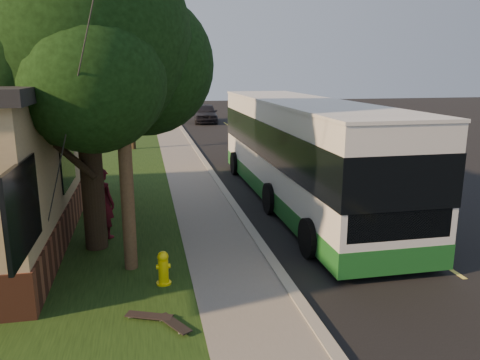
# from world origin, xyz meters

# --- Properties ---
(ground) EXTENTS (120.00, 120.00, 0.00)m
(ground) POSITION_xyz_m (0.00, 0.00, 0.00)
(ground) COLOR black
(ground) RESTS_ON ground
(road) EXTENTS (8.00, 80.00, 0.01)m
(road) POSITION_xyz_m (4.00, 10.00, 0.01)
(road) COLOR black
(road) RESTS_ON ground
(curb) EXTENTS (0.25, 80.00, 0.12)m
(curb) POSITION_xyz_m (0.00, 10.00, 0.06)
(curb) COLOR gray
(curb) RESTS_ON ground
(sidewalk) EXTENTS (2.00, 80.00, 0.08)m
(sidewalk) POSITION_xyz_m (-1.00, 10.00, 0.04)
(sidewalk) COLOR slate
(sidewalk) RESTS_ON ground
(grass_verge) EXTENTS (5.00, 80.00, 0.07)m
(grass_verge) POSITION_xyz_m (-4.50, 10.00, 0.04)
(grass_verge) COLOR black
(grass_verge) RESTS_ON ground
(fire_hydrant) EXTENTS (0.32, 0.32, 0.74)m
(fire_hydrant) POSITION_xyz_m (-2.60, 0.00, 0.43)
(fire_hydrant) COLOR yellow
(fire_hydrant) RESTS_ON grass_verge
(utility_pole) EXTENTS (2.86, 3.21, 9.07)m
(utility_pole) POSITION_xyz_m (-3.31, 0.99, 4.63)
(utility_pole) COLOR #473321
(utility_pole) RESTS_ON ground
(leafy_tree) EXTENTS (6.30, 6.00, 7.80)m
(leafy_tree) POSITION_xyz_m (-4.17, 2.65, 5.17)
(leafy_tree) COLOR black
(leafy_tree) RESTS_ON grass_verge
(bare_tree_near) EXTENTS (1.38, 1.21, 4.31)m
(bare_tree_near) POSITION_xyz_m (-3.50, 18.00, 2.15)
(bare_tree_near) COLOR black
(bare_tree_near) RESTS_ON grass_verge
(bare_tree_far) EXTENTS (1.38, 1.21, 4.03)m
(bare_tree_far) POSITION_xyz_m (-3.00, 30.00, 2.00)
(bare_tree_far) COLOR black
(bare_tree_far) RESTS_ON grass_verge
(traffic_signal) EXTENTS (0.18, 0.22, 5.50)m
(traffic_signal) POSITION_xyz_m (0.50, 34.00, 3.16)
(traffic_signal) COLOR #2D2D30
(traffic_signal) RESTS_ON ground
(transit_bus) EXTENTS (3.04, 13.16, 3.56)m
(transit_bus) POSITION_xyz_m (2.39, 5.71, 1.90)
(transit_bus) COLOR silver
(transit_bus) RESTS_ON ground
(skateboarder) EXTENTS (0.84, 0.81, 1.93)m
(skateboarder) POSITION_xyz_m (-4.04, 3.24, 1.03)
(skateboarder) COLOR #4D0F19
(skateboarder) RESTS_ON grass_verge
(skateboard_main) EXTENTS (0.61, 0.83, 0.08)m
(skateboard_main) POSITION_xyz_m (-2.50, -1.79, 0.13)
(skateboard_main) COLOR black
(skateboard_main) RESTS_ON grass_verge
(skateboard_spare) EXTENTS (0.89, 0.54, 0.08)m
(skateboard_spare) POSITION_xyz_m (-2.93, -1.43, 0.13)
(skateboard_spare) COLOR black
(skateboard_spare) RESTS_ON grass_verge
(distant_car) EXTENTS (2.39, 4.97, 1.64)m
(distant_car) POSITION_xyz_m (2.46, 31.38, 0.82)
(distant_car) COLOR black
(distant_car) RESTS_ON ground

